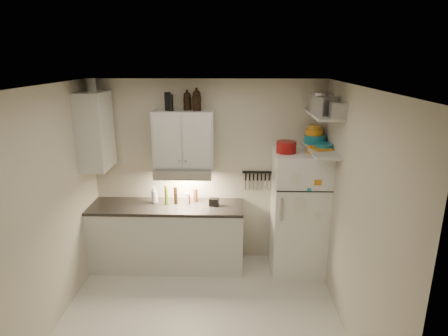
{
  "coord_description": "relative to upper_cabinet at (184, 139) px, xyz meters",
  "views": [
    {
      "loc": [
        0.38,
        -3.54,
        2.86
      ],
      "look_at": [
        0.25,
        0.9,
        1.55
      ],
      "focal_mm": 30.0,
      "sensor_mm": 36.0,
      "label": 1
    }
  ],
  "objects": [
    {
      "name": "bowl_orange",
      "position": [
        1.72,
        0.01,
        0.1
      ],
      "size": [
        0.23,
        0.23,
        0.07
      ],
      "primitive_type": "cylinder",
      "color": "orange",
      "rests_on": "bowl_teal"
    },
    {
      "name": "thermos_b",
      "position": [
        -0.19,
        -0.0,
        0.49
      ],
      "size": [
        0.1,
        0.1,
        0.24
      ],
      "primitive_type": "cylinder",
      "rotation": [
        0.0,
        0.0,
        0.34
      ],
      "color": "black",
      "rests_on": "upper_cabinet"
    },
    {
      "name": "right_wall",
      "position": [
        1.91,
        -1.33,
        -0.53
      ],
      "size": [
        0.02,
        3.0,
        2.6
      ],
      "primitive_type": "cube",
      "color": "#BEB7A2",
      "rests_on": "ground"
    },
    {
      "name": "clear_bottle",
      "position": [
        0.03,
        -0.06,
        -0.82
      ],
      "size": [
        0.06,
        0.06,
        0.16
      ],
      "primitive_type": "cylinder",
      "rotation": [
        0.0,
        0.0,
        -0.15
      ],
      "color": "silver",
      "rests_on": "countertop"
    },
    {
      "name": "caddy",
      "position": [
        0.4,
        -0.13,
        -0.85
      ],
      "size": [
        0.13,
        0.1,
        0.11
      ],
      "primitive_type": "cube",
      "rotation": [
        0.0,
        0.0,
        -0.15
      ],
      "color": "black",
      "rests_on": "countertop"
    },
    {
      "name": "thermos_a",
      "position": [
        -0.15,
        -0.04,
        0.48
      ],
      "size": [
        0.08,
        0.08,
        0.21
      ],
      "primitive_type": "cylinder",
      "rotation": [
        0.0,
        0.0,
        0.03
      ],
      "color": "black",
      "rests_on": "upper_cabinet"
    },
    {
      "name": "stock_pot",
      "position": [
        1.79,
        -0.05,
        0.5
      ],
      "size": [
        0.4,
        0.4,
        0.23
      ],
      "primitive_type": "cylinder",
      "rotation": [
        0.0,
        0.0,
        -0.3
      ],
      "color": "silver",
      "rests_on": "shelf_hi"
    },
    {
      "name": "fridge",
      "position": [
        1.55,
        -0.18,
        -0.98
      ],
      "size": [
        0.7,
        0.68,
        1.7
      ],
      "primitive_type": "cube",
      "color": "white",
      "rests_on": "floor"
    },
    {
      "name": "knife_strip",
      "position": [
        1.0,
        0.15,
        -0.51
      ],
      "size": [
        0.42,
        0.02,
        0.03
      ],
      "primitive_type": "cube",
      "color": "black",
      "rests_on": "back_wall"
    },
    {
      "name": "growler_a",
      "position": [
        0.05,
        0.04,
        0.5
      ],
      "size": [
        0.12,
        0.12,
        0.24
      ],
      "primitive_type": null,
      "rotation": [
        0.0,
        0.0,
        0.13
      ],
      "color": "black",
      "rests_on": "upper_cabinet"
    },
    {
      "name": "base_cabinet",
      "position": [
        -0.25,
        -0.14,
        -1.39
      ],
      "size": [
        2.1,
        0.6,
        0.88
      ],
      "primitive_type": "cube",
      "color": "silver",
      "rests_on": "floor"
    },
    {
      "name": "shelf_lo",
      "position": [
        1.75,
        -0.31,
        -0.07
      ],
      "size": [
        0.3,
        0.95,
        0.03
      ],
      "primitive_type": "cube",
      "color": "silver",
      "rests_on": "right_wall"
    },
    {
      "name": "countertop",
      "position": [
        -0.25,
        -0.14,
        -0.93
      ],
      "size": [
        2.1,
        0.62,
        0.04
      ],
      "primitive_type": "cube",
      "color": "#282523",
      "rests_on": "base_cabinet"
    },
    {
      "name": "side_jar",
      "position": [
        -1.16,
        -0.04,
        0.71
      ],
      "size": [
        0.15,
        0.15,
        0.16
      ],
      "primitive_type": "cylinder",
      "rotation": [
        0.0,
        0.0,
        -0.27
      ],
      "color": "silver",
      "rests_on": "side_cabinet"
    },
    {
      "name": "soap_bottle",
      "position": [
        -0.43,
        -0.05,
        -0.77
      ],
      "size": [
        0.11,
        0.11,
        0.27
      ],
      "primitive_type": "imported",
      "rotation": [
        0.0,
        0.0,
        0.03
      ],
      "color": "silver",
      "rests_on": "countertop"
    },
    {
      "name": "tin_b",
      "position": [
        1.82,
        -0.7,
        0.48
      ],
      "size": [
        0.19,
        0.19,
        0.18
      ],
      "primitive_type": "cube",
      "rotation": [
        0.0,
        0.0,
        -0.06
      ],
      "color": "#AAAAAD",
      "rests_on": "shelf_hi"
    },
    {
      "name": "side_cabinet",
      "position": [
        -1.14,
        -0.14,
        0.12
      ],
      "size": [
        0.33,
        0.55,
        1.0
      ],
      "primitive_type": "cube",
      "color": "silver",
      "rests_on": "left_wall"
    },
    {
      "name": "red_jar",
      "position": [
        0.04,
        -0.04,
        -0.84
      ],
      "size": [
        0.08,
        0.08,
        0.13
      ],
      "primitive_type": "cylinder",
      "rotation": [
        0.0,
        0.0,
        0.36
      ],
      "color": "maroon",
      "rests_on": "countertop"
    },
    {
      "name": "book_stack",
      "position": [
        1.74,
        -0.32,
        -0.08
      ],
      "size": [
        0.3,
        0.33,
        0.09
      ],
      "primitive_type": "cube",
      "rotation": [
        0.0,
        0.0,
        0.3
      ],
      "color": "orange",
      "rests_on": "fridge"
    },
    {
      "name": "upper_cabinet",
      "position": [
        0.0,
        0.0,
        0.0
      ],
      "size": [
        0.8,
        0.33,
        0.75
      ],
      "primitive_type": "cube",
      "color": "silver",
      "rests_on": "back_wall"
    },
    {
      "name": "vinegar_bottle",
      "position": [
        -0.13,
        -0.07,
        -0.78
      ],
      "size": [
        0.06,
        0.06,
        0.25
      ],
      "primitive_type": "cylinder",
      "rotation": [
        0.0,
        0.0,
        -0.31
      ],
      "color": "black",
      "rests_on": "countertop"
    },
    {
      "name": "back_wall",
      "position": [
        0.3,
        0.18,
        -0.53
      ],
      "size": [
        3.2,
        0.02,
        2.6
      ],
      "primitive_type": "cube",
      "color": "#BEB7A2",
      "rests_on": "ground"
    },
    {
      "name": "shelf_hi",
      "position": [
        1.75,
        -0.31,
        0.38
      ],
      "size": [
        0.3,
        0.95,
        0.03
      ],
      "primitive_type": "cube",
      "color": "silver",
      "rests_on": "right_wall"
    },
    {
      "name": "range_hood",
      "position": [
        0.0,
        -0.06,
        -0.44
      ],
      "size": [
        0.76,
        0.46,
        0.12
      ],
      "primitive_type": "cube",
      "color": "silver",
      "rests_on": "back_wall"
    },
    {
      "name": "floor",
      "position": [
        0.3,
        -1.33,
        -1.84
      ],
      "size": [
        3.2,
        3.0,
        0.02
      ],
      "primitive_type": "cube",
      "color": "beige",
      "rests_on": "ground"
    },
    {
      "name": "ceiling",
      "position": [
        0.3,
        -1.33,
        0.78
      ],
      "size": [
        3.2,
        3.0,
        0.02
      ],
      "primitive_type": "cube",
      "color": "silver",
      "rests_on": "ground"
    },
    {
      "name": "bowl_teal",
      "position": [
        1.74,
        -0.01,
        0.01
      ],
      "size": [
        0.28,
        0.28,
        0.11
      ],
      "primitive_type": "cylinder",
      "color": "#187688",
      "rests_on": "shelf_lo"
    },
    {
      "name": "bowl_yellow",
      "position": [
        1.72,
        0.01,
        0.16
      ],
      "size": [
        0.18,
        0.18,
        0.06
      ],
      "primitive_type": "cylinder",
      "color": "#BF8621",
      "rests_on": "bowl_orange"
    },
    {
      "name": "tin_a",
      "position": [
        1.74,
        -0.45,
        0.5
      ],
      "size": [
        0.27,
        0.26,
        0.22
      ],
      "primitive_type": "cube",
      "rotation": [
        0.0,
        0.0,
        0.4
      ],
      "color": "#AAAAAD",
      "rests_on": "shelf_hi"
    },
    {
      "name": "growler_b",
      "position": [
        0.19,
        -0.01,
        0.51
      ],
      "size": [
        0.15,
        0.15,
        0.27
      ],
      "primitive_type": null,
      "rotation": [
        0.0,
        0.0,
        0.31
      ],
      "color": "black",
      "rests_on": "upper_cabinet"
    },
    {
      "name": "left_wall",
      "position": [
        -1.31,
        -1.33,
        -0.53
      ],
      "size": [
        0.02,
        3.0,
        2.6
      ],
      "primitive_type": "cube",
      "color": "#BEB7A2",
      "rests_on": "ground"
    },
    {
      "name": "oil_bottle",
      "position": [
        -0.25,
        -0.09,
        -0.77
      ],
      "size": [
        0.06,
        0.06,
        0.28
      ],
      "primitive_type": "cylinder",
      "rotation": [
        0.0,
        0.0,
        -0.17
      ],
      "color": "#5B691A",
      "rests_on": "countertop"
    },
    {
      "name": "spice_jar",
      "position": [
        1.68,
        -0.19,
        -0.08
      ],
      "size": [
        0.06,
        0.06,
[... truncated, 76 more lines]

